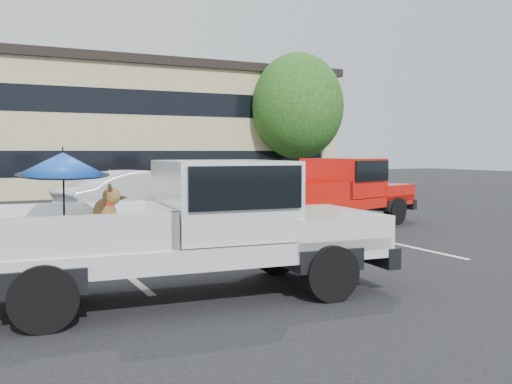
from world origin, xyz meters
TOP-DOWN VIEW (x-y plane):
  - ground at (0.00, 0.00)m, footprint 90.00×90.00m
  - stripe_left at (-3.00, 2.00)m, footprint 0.12×5.00m
  - stripe_right at (3.00, 2.00)m, footprint 0.12×5.00m
  - motel_building at (2.00, 20.99)m, footprint 20.40×8.40m
  - tree_right at (9.00, 16.00)m, footprint 4.46×4.46m
  - tree_back at (6.00, 24.00)m, footprint 4.68×4.68m
  - silver_pickup at (-2.30, -0.77)m, footprint 5.83×2.47m
  - red_pickup at (3.64, 4.62)m, footprint 5.84×3.54m
  - silver_sedan at (-1.14, 6.50)m, footprint 4.84×2.67m

SIDE VIEW (x-z plane):
  - ground at x=0.00m, z-range 0.00..0.00m
  - stripe_left at x=-3.00m, z-range 0.00..0.01m
  - stripe_right at x=3.00m, z-range 0.00..0.01m
  - silver_sedan at x=-1.14m, z-range 0.00..1.51m
  - red_pickup at x=3.64m, z-range 0.09..1.91m
  - silver_pickup at x=-2.30m, z-range 0.02..2.08m
  - motel_building at x=2.00m, z-range 0.06..6.36m
  - tree_right at x=9.00m, z-range 0.82..7.60m
  - tree_back at x=6.00m, z-range 0.86..7.97m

